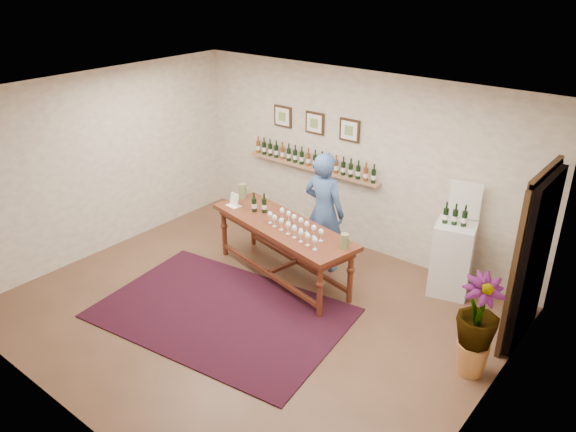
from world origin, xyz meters
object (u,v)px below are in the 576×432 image
Objects in this scene: person at (324,212)px; tasting_table at (282,232)px; display_pedestal at (452,258)px; potted_plant at (477,326)px.

tasting_table is at bearing 63.71° from person.
tasting_table is at bearing -151.11° from display_pedestal.
person is at bearing -163.57° from display_pedestal.
person reaches higher than potted_plant.
display_pedestal is 1.90m from person.
person reaches higher than display_pedestal.
tasting_table is 2.38× the size of potted_plant.
potted_plant is at bearing -57.75° from display_pedestal.
potted_plant is at bearing 159.56° from person.
person is (-2.68, 0.90, 0.28)m from potted_plant.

